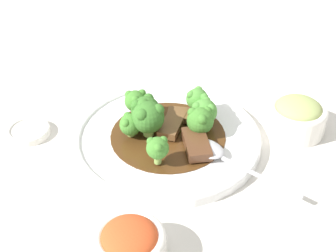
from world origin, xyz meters
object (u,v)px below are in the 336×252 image
Objects in this scene: broccoli_floret_1 at (204,111)px; sauce_dish at (29,131)px; broccoli_floret_0 at (200,120)px; beef_strip_0 at (172,125)px; side_bowl_appetizer at (297,116)px; main_plate at (168,137)px; side_bowl_kimchi at (130,245)px; broccoli_floret_3 at (135,101)px; broccoli_floret_7 at (197,99)px; broccoli_floret_4 at (146,110)px; serving_spoon at (214,153)px; broccoli_floret_6 at (158,148)px; beef_strip_2 at (196,144)px; beef_strip_1 at (182,115)px; broccoli_floret_2 at (131,124)px; broccoli_floret_5 at (148,117)px.

broccoli_floret_1 is 0.31m from sauce_dish.
broccoli_floret_0 is 1.01× the size of broccoli_floret_1.
side_bowl_appetizer is (0.18, -0.12, 0.01)m from beef_strip_0.
main_plate is 0.25m from side_bowl_kimchi.
broccoli_floret_3 is 0.19m from sauce_dish.
beef_strip_0 is at bearing -66.87° from broccoli_floret_3.
broccoli_floret_7 is at bearing 134.30° from side_bowl_appetizer.
beef_strip_0 reaches higher than sauce_dish.
serving_spoon is at bearing -75.08° from broccoli_floret_4.
beef_strip_0 is 1.57× the size of broccoli_floret_0.
beef_strip_0 is at bearing 28.46° from main_plate.
broccoli_floret_0 is 0.10m from broccoli_floret_6.
broccoli_floret_0 is at bearing 153.32° from side_bowl_appetizer.
beef_strip_2 is 0.19m from side_bowl_appetizer.
broccoli_floret_1 reaches higher than beef_strip_1.
broccoli_floret_4 reaches higher than beef_strip_2.
broccoli_floret_0 reaches higher than serving_spoon.
broccoli_floret_4 reaches higher than beef_strip_1.
side_bowl_appetizer is (0.38, 0.06, 0.00)m from side_bowl_kimchi.
broccoli_floret_2 is at bearing 172.28° from broccoli_floret_7.
beef_strip_2 is 0.14m from broccoli_floret_3.
broccoli_floret_1 is (0.07, -0.02, 0.04)m from main_plate.
broccoli_floret_6 is 0.50× the size of side_bowl_kimchi.
broccoli_floret_1 is at bearing 15.75° from broccoli_floret_6.
beef_strip_1 is 0.04m from broccoli_floret_7.
beef_strip_1 reaches higher than sauce_dish.
broccoli_floret_7 is 0.30m from sauce_dish.
broccoli_floret_4 is at bearing -35.12° from sauce_dish.
broccoli_floret_7 is at bearing -29.92° from sauce_dish.
sauce_dish is (-0.26, 0.15, -0.04)m from broccoli_floret_7.
broccoli_floret_5 is (-0.04, 0.07, 0.03)m from beef_strip_2.
broccoli_floret_5 is at bearing -117.59° from broccoli_floret_4.
broccoli_floret_1 is at bearing 39.42° from beef_strip_2.
beef_strip_2 is at bearing -112.35° from beef_strip_1.
broccoli_floret_5 reaches higher than broccoli_floret_2.
broccoli_floret_3 is at bearing 70.93° from broccoli_floret_6.
broccoli_floret_3 is at bearing 146.68° from broccoli_floret_7.
main_plate is at bearing -79.13° from broccoli_floret_3.
broccoli_floret_4 is 0.70× the size of sauce_dish.
broccoli_floret_6 is (-0.07, 0.01, 0.02)m from beef_strip_2.
beef_strip_0 reaches higher than main_plate.
broccoli_floret_2 is at bearing 145.53° from broccoli_floret_5.
broccoli_floret_5 reaches higher than side_bowl_kimchi.
broccoli_floret_7 is at bearing 71.97° from broccoli_floret_1.
broccoli_floret_0 is 0.96× the size of broccoli_floret_7.
main_plate is at bearing 151.13° from side_bowl_appetizer.
broccoli_floret_0 is 0.48× the size of side_bowl_appetizer.
side_bowl_kimchi reaches higher than sauce_dish.
sauce_dish is (-0.18, 0.16, -0.00)m from main_plate.
serving_spoon is (0.04, -0.14, -0.02)m from broccoli_floret_4.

